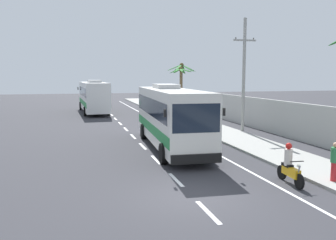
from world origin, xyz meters
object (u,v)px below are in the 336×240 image
at_px(coach_bus_far_lane, 93,96).
at_px(motorcycle_beside_bus, 170,118).
at_px(motorcycle_trailing, 290,167).
at_px(palm_third, 182,74).
at_px(coach_bus_foreground, 170,115).
at_px(pedestrian_midwalk, 335,161).
at_px(utility_pole_mid, 244,74).
at_px(palm_second, 181,77).

height_order(coach_bus_far_lane, motorcycle_beside_bus, coach_bus_far_lane).
distance_m(motorcycle_trailing, palm_third, 33.93).
xyz_separation_m(coach_bus_far_lane, motorcycle_beside_bus, (5.96, -13.06, -1.38)).
bearing_deg(coach_bus_foreground, palm_third, 71.41).
distance_m(pedestrian_midwalk, utility_pole_mid, 13.57).
bearing_deg(palm_third, utility_pole_mid, -94.16).
relative_size(pedestrian_midwalk, palm_third, 0.26).
xyz_separation_m(motorcycle_beside_bus, motorcycle_trailing, (0.13, -17.77, 0.02)).
distance_m(motorcycle_beside_bus, utility_pole_mid, 7.89).
bearing_deg(palm_third, coach_bus_far_lane, -168.43).
bearing_deg(pedestrian_midwalk, motorcycle_beside_bus, 100.45).
relative_size(motorcycle_beside_bus, palm_third, 0.32).
bearing_deg(motorcycle_trailing, utility_pole_mid, 71.49).
height_order(motorcycle_beside_bus, palm_second, palm_second).
bearing_deg(pedestrian_midwalk, motorcycle_trailing, 166.61).
relative_size(pedestrian_midwalk, utility_pole_mid, 0.18).
xyz_separation_m(motorcycle_beside_bus, palm_second, (4.67, 12.27, 3.61)).
height_order(utility_pole_mid, palm_third, utility_pole_mid).
bearing_deg(palm_second, motorcycle_trailing, -98.59).
bearing_deg(utility_pole_mid, motorcycle_trailing, -108.51).
bearing_deg(motorcycle_trailing, coach_bus_far_lane, 101.19).
bearing_deg(palm_second, coach_bus_foreground, -108.51).
xyz_separation_m(utility_pole_mid, palm_third, (1.52, 20.91, 0.12)).
distance_m(coach_bus_foreground, pedestrian_midwalk, 9.96).
xyz_separation_m(motorcycle_beside_bus, utility_pole_mid, (4.26, -5.44, 3.82)).
bearing_deg(utility_pole_mid, coach_bus_far_lane, 118.92).
relative_size(motorcycle_beside_bus, motorcycle_trailing, 1.00).
distance_m(coach_bus_foreground, utility_pole_mid, 8.32).
xyz_separation_m(utility_pole_mid, palm_second, (0.41, 17.71, -0.21)).
distance_m(utility_pole_mid, palm_second, 17.72).
distance_m(coach_bus_foreground, coach_bus_far_lane, 22.76).
height_order(coach_bus_foreground, motorcycle_beside_bus, coach_bus_foreground).
xyz_separation_m(motorcycle_beside_bus, pedestrian_midwalk, (1.82, -18.32, 0.31)).
distance_m(motorcycle_beside_bus, pedestrian_midwalk, 18.41).
bearing_deg(coach_bus_far_lane, pedestrian_midwalk, -76.07).
bearing_deg(utility_pole_mid, coach_bus_foreground, -149.69).
distance_m(motorcycle_trailing, pedestrian_midwalk, 1.80).
bearing_deg(palm_second, pedestrian_midwalk, -95.32).
distance_m(motorcycle_beside_bus, palm_third, 16.97).
relative_size(coach_bus_far_lane, pedestrian_midwalk, 7.61).
height_order(motorcycle_beside_bus, palm_third, palm_third).
height_order(motorcycle_trailing, pedestrian_midwalk, pedestrian_midwalk).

